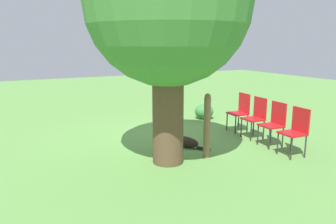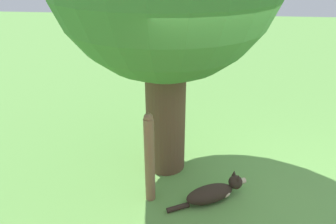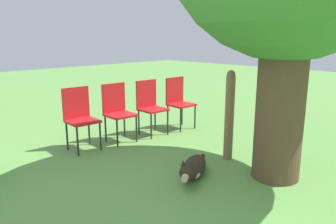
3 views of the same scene
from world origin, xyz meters
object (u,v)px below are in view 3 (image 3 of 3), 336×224
Objects in this scene: red_chair_1 at (117,109)px; red_chair_2 at (150,104)px; fence_post at (229,115)px; dog at (193,168)px; red_chair_0 at (80,114)px; red_chair_3 at (178,99)px.

red_chair_2 is at bearing 87.08° from red_chair_1.
dog is at bearing -85.81° from fence_post.
red_chair_0 is 1.00× the size of red_chair_1.
red_chair_2 is 1.00× the size of red_chair_3.
red_chair_1 is 1.00× the size of red_chair_3.
dog is 1.09× the size of red_chair_2.
fence_post is 1.74m from red_chair_2.
red_chair_1 is (-1.81, -0.61, -0.09)m from fence_post.
red_chair_0 is at bearing -92.92° from red_chair_1.
red_chair_0 and red_chair_3 have the same top height.
red_chair_1 is at bearing -92.92° from red_chair_3.
red_chair_0 and red_chair_1 have the same top height.
fence_post reaches higher than red_chair_0.
dog is 2.05m from red_chair_0.
red_chair_1 and red_chair_2 have the same top height.
red_chair_3 is at bearing 87.08° from red_chair_2.
fence_post is 1.32× the size of red_chair_3.
dog is 2.06m from red_chair_2.
red_chair_0 is 1.00× the size of red_chair_2.
red_chair_3 is (-1.65, 0.72, -0.09)m from fence_post.
red_chair_3 is (0.25, 1.99, 0.00)m from red_chair_0.
red_chair_0 and red_chair_2 have the same top height.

